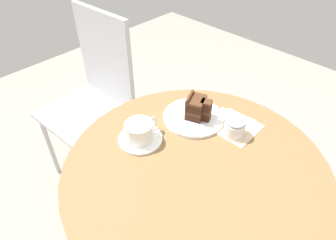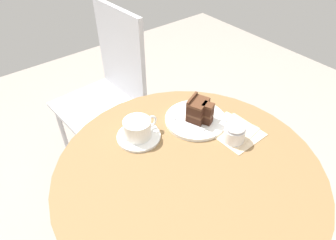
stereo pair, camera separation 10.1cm
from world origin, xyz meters
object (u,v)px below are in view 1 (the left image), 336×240
at_px(coffee_cup, 139,130).
at_px(napkin, 233,125).
at_px(cake_plate, 193,117).
at_px(saucer, 140,139).
at_px(sugar_pot, 234,126).
at_px(cafe_chair, 96,89).
at_px(teaspoon, 127,134).
at_px(cake_slice, 197,108).
at_px(fork, 180,119).

distance_m(coffee_cup, napkin, 0.33).
distance_m(cake_plate, napkin, 0.14).
height_order(saucer, cake_plate, cake_plate).
relative_size(napkin, sugar_pot, 2.53).
height_order(saucer, cafe_chair, cafe_chair).
relative_size(saucer, teaspoon, 1.72).
distance_m(saucer, napkin, 0.33).
bearing_deg(cake_slice, napkin, -60.94).
distance_m(cake_plate, cake_slice, 0.05).
xyz_separation_m(coffee_cup, sugar_pot, (0.24, -0.20, -0.01)).
xyz_separation_m(saucer, sugar_pot, (0.24, -0.20, 0.03)).
bearing_deg(cake_slice, fork, 148.32).
relative_size(coffee_cup, teaspoon, 1.45).
bearing_deg(cafe_chair, sugar_pot, 0.01).
distance_m(saucer, coffee_cup, 0.04).
bearing_deg(napkin, fork, 128.44).
bearing_deg(cake_plate, cafe_chair, 91.59).
xyz_separation_m(fork, sugar_pot, (0.08, -0.17, 0.02)).
bearing_deg(cake_plate, cake_slice, -74.02).
bearing_deg(sugar_pot, coffee_cup, 139.46).
xyz_separation_m(cake_plate, cake_slice, (0.00, -0.01, 0.05)).
bearing_deg(cake_plate, napkin, -61.97).
bearing_deg(teaspoon, cake_plate, -75.50).
bearing_deg(napkin, sugar_pot, -146.40).
bearing_deg(sugar_pot, cafe_chair, 93.60).
relative_size(saucer, coffee_cup, 1.19).
distance_m(cafe_chair, sugar_pot, 0.79).
xyz_separation_m(saucer, cake_plate, (0.21, -0.05, 0.00)).
height_order(saucer, cake_slice, cake_slice).
distance_m(coffee_cup, sugar_pot, 0.31).
bearing_deg(napkin, teaspoon, 142.58).
distance_m(saucer, cafe_chair, 0.62).
xyz_separation_m(teaspoon, sugar_pot, (0.26, -0.25, 0.02)).
height_order(fork, sugar_pot, sugar_pot).
relative_size(cake_plate, cake_slice, 2.25).
height_order(coffee_cup, cake_plate, coffee_cup).
xyz_separation_m(coffee_cup, cake_slice, (0.21, -0.07, 0.01)).
distance_m(coffee_cup, fork, 0.16).
distance_m(napkin, cafe_chair, 0.76).
distance_m(teaspoon, cake_plate, 0.25).
bearing_deg(cake_slice, cake_plate, 105.98).
bearing_deg(coffee_cup, fork, -12.08).
xyz_separation_m(cake_slice, sugar_pot, (0.03, -0.14, -0.02)).
height_order(saucer, coffee_cup, coffee_cup).
bearing_deg(napkin, coffee_cup, 146.61).
bearing_deg(saucer, cake_plate, -14.71).
bearing_deg(fork, cake_plate, -132.11).
distance_m(saucer, fork, 0.16).
bearing_deg(napkin, saucer, 146.78).
distance_m(teaspoon, napkin, 0.37).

